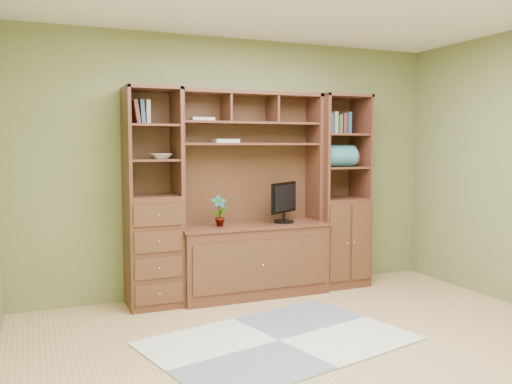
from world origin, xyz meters
name	(u,v)px	position (x,y,z in m)	size (l,w,h in m)	color
room	(339,176)	(0.00, 0.00, 1.30)	(4.60, 4.10, 2.64)	tan
center_hutch	(253,195)	(0.07, 1.73, 1.02)	(1.54, 0.53, 2.05)	#4C271A
left_tower	(153,198)	(-0.93, 1.77, 1.02)	(0.50, 0.45, 2.05)	#4C271A
right_tower	(340,191)	(1.09, 1.77, 1.02)	(0.55, 0.45, 2.05)	#4C271A
rug	(279,341)	(-0.25, 0.44, 0.01)	(1.94, 1.30, 0.01)	#A7ADAD
monitor	(284,195)	(0.39, 1.70, 1.01)	(0.46, 0.21, 0.57)	black
orchid	(219,211)	(-0.30, 1.70, 0.88)	(0.16, 0.11, 0.31)	#984C33
magazines	(225,141)	(-0.19, 1.82, 1.56)	(0.24, 0.18, 0.04)	#B4A899
bowl	(161,156)	(-0.85, 1.77, 1.42)	(0.20, 0.20, 0.05)	beige
blanket_teal	(337,156)	(1.02, 1.73, 1.40)	(0.39, 0.23, 0.23)	#2D6878
blanket_red	(346,158)	(1.22, 1.85, 1.38)	(0.33, 0.19, 0.19)	brown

